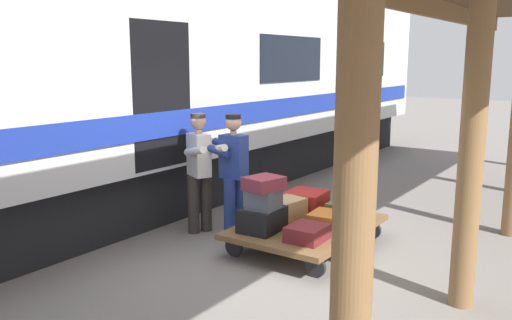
{
  "coord_description": "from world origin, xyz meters",
  "views": [
    {
      "loc": [
        -3.23,
        5.31,
        2.43
      ],
      "look_at": [
        0.66,
        -0.28,
        1.15
      ],
      "focal_mm": 37.5,
      "sensor_mm": 36.0,
      "label": 1
    }
  ],
  "objects_px": {
    "suitcase_slate_roller": "(263,199)",
    "suitcase_burgundy_valise": "(264,183)",
    "luggage_cart": "(307,227)",
    "suitcase_olive_duffel": "(348,210)",
    "suitcase_tan_vintage": "(286,209)",
    "porter_by_door": "(200,169)",
    "porter_in_overalls": "(233,170)",
    "suitcase_red_plastic": "(306,201)",
    "suitcase_black_hardshell": "(262,219)",
    "suitcase_maroon_trunk": "(307,233)",
    "train_car": "(92,85)",
    "suitcase_orange_carryall": "(329,221)"
  },
  "relations": [
    {
      "from": "train_car",
      "to": "suitcase_black_hardshell",
      "type": "height_order",
      "value": "train_car"
    },
    {
      "from": "train_car",
      "to": "suitcase_red_plastic",
      "type": "distance_m",
      "value": 3.7
    },
    {
      "from": "suitcase_orange_carryall",
      "to": "porter_in_overalls",
      "type": "distance_m",
      "value": 1.53
    },
    {
      "from": "luggage_cart",
      "to": "porter_by_door",
      "type": "relative_size",
      "value": 1.19
    },
    {
      "from": "suitcase_maroon_trunk",
      "to": "porter_in_overalls",
      "type": "relative_size",
      "value": 0.28
    },
    {
      "from": "luggage_cart",
      "to": "suitcase_olive_duffel",
      "type": "bearing_deg",
      "value": -120.24
    },
    {
      "from": "train_car",
      "to": "suitcase_orange_carryall",
      "type": "relative_size",
      "value": 42.65
    },
    {
      "from": "suitcase_slate_roller",
      "to": "suitcase_burgundy_valise",
      "type": "bearing_deg",
      "value": 138.34
    },
    {
      "from": "porter_by_door",
      "to": "suitcase_slate_roller",
      "type": "bearing_deg",
      "value": 168.12
    },
    {
      "from": "suitcase_maroon_trunk",
      "to": "porter_by_door",
      "type": "distance_m",
      "value": 1.96
    },
    {
      "from": "suitcase_red_plastic",
      "to": "suitcase_burgundy_valise",
      "type": "distance_m",
      "value": 1.25
    },
    {
      "from": "porter_in_overalls",
      "to": "luggage_cart",
      "type": "bearing_deg",
      "value": -173.22
    },
    {
      "from": "suitcase_black_hardshell",
      "to": "suitcase_maroon_trunk",
      "type": "bearing_deg",
      "value": -180.0
    },
    {
      "from": "porter_in_overalls",
      "to": "suitcase_olive_duffel",
      "type": "bearing_deg",
      "value": -154.34
    },
    {
      "from": "suitcase_black_hardshell",
      "to": "porter_by_door",
      "type": "bearing_deg",
      "value": -11.29
    },
    {
      "from": "suitcase_red_plastic",
      "to": "suitcase_orange_carryall",
      "type": "xyz_separation_m",
      "value": [
        -0.65,
        0.56,
        -0.04
      ]
    },
    {
      "from": "porter_in_overalls",
      "to": "porter_by_door",
      "type": "xyz_separation_m",
      "value": [
        0.44,
        0.18,
        0.0
      ]
    },
    {
      "from": "suitcase_burgundy_valise",
      "to": "porter_by_door",
      "type": "bearing_deg",
      "value": -12.23
    },
    {
      "from": "porter_by_door",
      "to": "suitcase_black_hardshell",
      "type": "bearing_deg",
      "value": 168.71
    },
    {
      "from": "suitcase_tan_vintage",
      "to": "suitcase_slate_roller",
      "type": "relative_size",
      "value": 1.38
    },
    {
      "from": "suitcase_red_plastic",
      "to": "suitcase_tan_vintage",
      "type": "bearing_deg",
      "value": 90.0
    },
    {
      "from": "suitcase_slate_roller",
      "to": "suitcase_olive_duffel",
      "type": "bearing_deg",
      "value": -118.64
    },
    {
      "from": "train_car",
      "to": "suitcase_tan_vintage",
      "type": "distance_m",
      "value": 3.57
    },
    {
      "from": "suitcase_burgundy_valise",
      "to": "suitcase_orange_carryall",
      "type": "bearing_deg",
      "value": -135.95
    },
    {
      "from": "luggage_cart",
      "to": "porter_by_door",
      "type": "xyz_separation_m",
      "value": [
        1.55,
        0.31,
        0.65
      ]
    },
    {
      "from": "suitcase_maroon_trunk",
      "to": "suitcase_olive_duffel",
      "type": "xyz_separation_m",
      "value": [
        0.0,
        -1.12,
        0.02
      ]
    },
    {
      "from": "suitcase_slate_roller",
      "to": "train_car",
      "type": "bearing_deg",
      "value": 0.11
    },
    {
      "from": "suitcase_maroon_trunk",
      "to": "suitcase_burgundy_valise",
      "type": "bearing_deg",
      "value": 2.84
    },
    {
      "from": "suitcase_tan_vintage",
      "to": "porter_by_door",
      "type": "height_order",
      "value": "porter_by_door"
    },
    {
      "from": "luggage_cart",
      "to": "suitcase_burgundy_valise",
      "type": "distance_m",
      "value": 0.93
    },
    {
      "from": "train_car",
      "to": "suitcase_slate_roller",
      "type": "xyz_separation_m",
      "value": [
        -3.16,
        -0.01,
        -1.33
      ]
    },
    {
      "from": "suitcase_red_plastic",
      "to": "suitcase_maroon_trunk",
      "type": "height_order",
      "value": "suitcase_red_plastic"
    },
    {
      "from": "suitcase_red_plastic",
      "to": "porter_by_door",
      "type": "relative_size",
      "value": 0.32
    },
    {
      "from": "suitcase_slate_roller",
      "to": "suitcase_burgundy_valise",
      "type": "relative_size",
      "value": 0.83
    },
    {
      "from": "suitcase_orange_carryall",
      "to": "suitcase_maroon_trunk",
      "type": "xyz_separation_m",
      "value": [
        0.0,
        0.56,
        -0.01
      ]
    },
    {
      "from": "suitcase_olive_duffel",
      "to": "suitcase_burgundy_valise",
      "type": "height_order",
      "value": "suitcase_burgundy_valise"
    },
    {
      "from": "suitcase_maroon_trunk",
      "to": "suitcase_tan_vintage",
      "type": "xyz_separation_m",
      "value": [
        0.65,
        -0.56,
        0.05
      ]
    },
    {
      "from": "porter_by_door",
      "to": "suitcase_tan_vintage",
      "type": "bearing_deg",
      "value": -165.67
    },
    {
      "from": "train_car",
      "to": "suitcase_maroon_trunk",
      "type": "distance_m",
      "value": 4.13
    },
    {
      "from": "suitcase_tan_vintage",
      "to": "porter_in_overalls",
      "type": "height_order",
      "value": "porter_in_overalls"
    },
    {
      "from": "suitcase_red_plastic",
      "to": "suitcase_maroon_trunk",
      "type": "bearing_deg",
      "value": 120.24
    },
    {
      "from": "suitcase_olive_duffel",
      "to": "suitcase_slate_roller",
      "type": "distance_m",
      "value": 1.33
    },
    {
      "from": "suitcase_maroon_trunk",
      "to": "porter_by_door",
      "type": "bearing_deg",
      "value": -7.43
    },
    {
      "from": "suitcase_olive_duffel",
      "to": "suitcase_tan_vintage",
      "type": "height_order",
      "value": "suitcase_tan_vintage"
    },
    {
      "from": "suitcase_slate_roller",
      "to": "porter_in_overalls",
      "type": "height_order",
      "value": "porter_in_overalls"
    },
    {
      "from": "train_car",
      "to": "suitcase_burgundy_valise",
      "type": "bearing_deg",
      "value": 179.91
    },
    {
      "from": "suitcase_olive_duffel",
      "to": "suitcase_maroon_trunk",
      "type": "bearing_deg",
      "value": 90.0
    },
    {
      "from": "suitcase_red_plastic",
      "to": "suitcase_maroon_trunk",
      "type": "distance_m",
      "value": 1.29
    },
    {
      "from": "suitcase_burgundy_valise",
      "to": "suitcase_tan_vintage",
      "type": "bearing_deg",
      "value": -85.88
    },
    {
      "from": "luggage_cart",
      "to": "suitcase_maroon_trunk",
      "type": "xyz_separation_m",
      "value": [
        -0.33,
        0.56,
        0.14
      ]
    }
  ]
}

